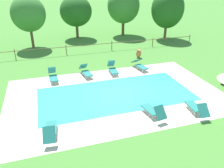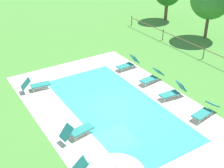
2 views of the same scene
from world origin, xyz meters
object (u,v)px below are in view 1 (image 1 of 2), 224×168
at_px(sun_lounger_south_mid, 86,71).
at_px(sun_lounger_south_near_corner, 153,110).
at_px(sun_lounger_north_far, 53,76).
at_px(tree_west_mid, 76,11).
at_px(tree_far_west, 168,9).
at_px(tree_centre, 28,14).
at_px(sun_lounger_south_end, 50,130).
at_px(sun_lounger_north_end, 196,108).
at_px(sun_lounger_north_mid, 113,69).
at_px(terracotta_urn_near_fence, 139,54).
at_px(sun_lounger_north_near_steps, 140,65).
at_px(tree_east_mid, 123,6).

bearing_deg(sun_lounger_south_mid, sun_lounger_south_near_corner, -69.84).
bearing_deg(sun_lounger_north_far, tree_west_mid, 72.58).
bearing_deg(tree_far_west, tree_west_mid, 161.15).
distance_m(tree_west_mid, tree_centre, 6.38).
bearing_deg(sun_lounger_south_end, sun_lounger_north_end, -2.50).
height_order(sun_lounger_north_mid, sun_lounger_north_end, sun_lounger_north_mid).
distance_m(sun_lounger_north_mid, terracotta_urn_near_fence, 4.81).
relative_size(sun_lounger_north_near_steps, sun_lounger_north_far, 1.13).
bearing_deg(sun_lounger_south_near_corner, tree_far_west, 58.56).
relative_size(sun_lounger_north_near_steps, terracotta_urn_near_fence, 2.58).
xyz_separation_m(sun_lounger_south_end, tree_far_west, (15.79, 16.28, 3.37)).
bearing_deg(tree_centre, terracotta_urn_near_fence, -34.46).
distance_m(sun_lounger_south_end, tree_centre, 17.51).
relative_size(sun_lounger_north_end, tree_far_west, 0.32).
distance_m(terracotta_urn_near_fence, tree_centre, 12.88).
distance_m(sun_lounger_south_near_corner, terracotta_urn_near_fence, 10.58).
distance_m(sun_lounger_north_mid, sun_lounger_north_far, 4.97).
height_order(sun_lounger_south_mid, tree_west_mid, tree_west_mid).
height_order(sun_lounger_south_end, tree_east_mid, tree_east_mid).
bearing_deg(tree_far_west, sun_lounger_north_end, -113.53).
distance_m(sun_lounger_north_mid, sun_lounger_south_mid, 2.31).
height_order(sun_lounger_north_end, tree_east_mid, tree_east_mid).
bearing_deg(sun_lounger_south_near_corner, tree_centre, 111.87).
distance_m(sun_lounger_north_near_steps, tree_centre, 13.93).
bearing_deg(tree_centre, sun_lounger_north_mid, -57.05).
height_order(sun_lounger_south_mid, tree_centre, tree_centre).
distance_m(tree_far_west, tree_east_mid, 5.81).
relative_size(sun_lounger_north_mid, sun_lounger_south_end, 0.95).
xyz_separation_m(sun_lounger_north_near_steps, tree_centre, (-9.13, 9.96, 3.41)).
height_order(sun_lounger_north_end, sun_lounger_south_near_corner, sun_lounger_south_near_corner).
distance_m(sun_lounger_south_mid, tree_far_west, 15.82).
height_order(sun_lounger_north_near_steps, terracotta_urn_near_fence, terracotta_urn_near_fence).
bearing_deg(sun_lounger_north_end, sun_lounger_south_mid, 124.71).
xyz_separation_m(sun_lounger_south_near_corner, sun_lounger_south_mid, (-2.60, 7.09, -0.01)).
bearing_deg(tree_centre, sun_lounger_south_mid, -66.94).
xyz_separation_m(sun_lounger_south_near_corner, terracotta_urn_near_fence, (3.41, 10.01, 0.04)).
height_order(sun_lounger_north_near_steps, tree_east_mid, tree_east_mid).
bearing_deg(tree_east_mid, sun_lounger_north_end, -97.23).
bearing_deg(sun_lounger_south_mid, terracotta_urn_near_fence, 25.95).
relative_size(sun_lounger_north_mid, sun_lounger_north_far, 1.00).
xyz_separation_m(terracotta_urn_near_fence, tree_far_west, (6.48, 6.17, 3.32)).
bearing_deg(sun_lounger_north_mid, tree_far_west, 42.15).
bearing_deg(sun_lounger_north_near_steps, sun_lounger_south_mid, -179.86).
bearing_deg(sun_lounger_south_end, tree_far_west, 45.88).
distance_m(tree_centre, tree_east_mid, 12.29).
height_order(sun_lounger_north_end, tree_centre, tree_centre).
relative_size(sun_lounger_north_near_steps, tree_centre, 0.37).
bearing_deg(sun_lounger_north_far, sun_lounger_south_near_corner, -52.71).
height_order(sun_lounger_south_mid, tree_far_west, tree_far_west).
bearing_deg(sun_lounger_north_mid, sun_lounger_north_end, -68.44).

